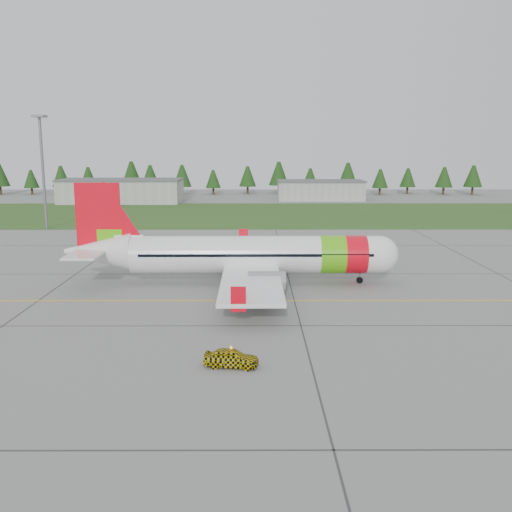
{
  "coord_description": "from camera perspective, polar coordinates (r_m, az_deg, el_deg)",
  "views": [
    {
      "loc": [
        6.08,
        -45.78,
        14.66
      ],
      "look_at": [
        6.27,
        12.3,
        3.63
      ],
      "focal_mm": 40.0,
      "sensor_mm": 36.0,
      "label": 1
    }
  ],
  "objects": [
    {
      "name": "follow_me_car",
      "position": [
        38.94,
        -2.51,
        -8.44
      ],
      "size": [
        1.47,
        1.66,
        3.73
      ],
      "primitive_type": "imported",
      "rotation": [
        0.0,
        0.0,
        1.43
      ],
      "color": "yellow",
      "rests_on": "ground"
    },
    {
      "name": "grass_strip",
      "position": [
        128.76,
        -2.9,
        4.21
      ],
      "size": [
        320.0,
        50.0,
        0.03
      ],
      "primitive_type": "cube",
      "color": "#30561E",
      "rests_on": "ground"
    },
    {
      "name": "hangar_west",
      "position": [
        160.33,
        -13.27,
        6.3
      ],
      "size": [
        32.0,
        14.0,
        6.0
      ],
      "primitive_type": "cube",
      "color": "#A8A8A3",
      "rests_on": "ground"
    },
    {
      "name": "ground",
      "position": [
        48.46,
        -7.44,
        -6.95
      ],
      "size": [
        320.0,
        320.0,
        0.0
      ],
      "primitive_type": "plane",
      "color": "gray",
      "rests_on": "ground"
    },
    {
      "name": "aircraft",
      "position": [
        62.15,
        -0.83,
        0.11
      ],
      "size": [
        36.39,
        33.34,
        11.03
      ],
      "rotation": [
        0.0,
        0.0,
        0.01
      ],
      "color": "white",
      "rests_on": "ground"
    },
    {
      "name": "floodlight_mast",
      "position": [
        110.65,
        -20.51,
        7.67
      ],
      "size": [
        0.5,
        0.5,
        20.0
      ],
      "primitive_type": "cylinder",
      "color": "slate",
      "rests_on": "ground"
    },
    {
      "name": "hangar_east",
      "position": [
        165.31,
        6.43,
        6.51
      ],
      "size": [
        24.0,
        12.0,
        5.2
      ],
      "primitive_type": "cube",
      "color": "#A8A8A3",
      "rests_on": "ground"
    },
    {
      "name": "treeline",
      "position": [
        184.14,
        -2.1,
        7.74
      ],
      "size": [
        160.0,
        8.0,
        10.0
      ],
      "primitive_type": null,
      "color": "#1C3F14",
      "rests_on": "ground"
    },
    {
      "name": "taxi_guideline",
      "position": [
        56.07,
        -6.43,
        -4.46
      ],
      "size": [
        120.0,
        0.25,
        0.02
      ],
      "primitive_type": "cube",
      "color": "gold",
      "rests_on": "ground"
    }
  ]
}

